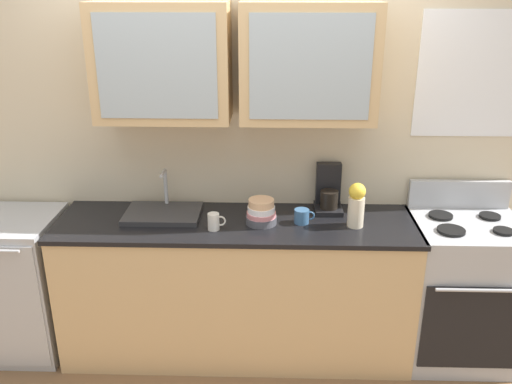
{
  "coord_description": "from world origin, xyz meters",
  "views": [
    {
      "loc": [
        0.21,
        -2.95,
        2.25
      ],
      "look_at": [
        0.12,
        0.0,
        1.1
      ],
      "focal_mm": 38.17,
      "sensor_mm": 36.0,
      "label": 1
    }
  ],
  "objects_px": {
    "sink_faucet": "(163,212)",
    "cup_near_sink": "(214,222)",
    "bowl_stack": "(261,213)",
    "coffee_maker": "(328,193)",
    "vase": "(356,204)",
    "dishwasher": "(13,284)",
    "stove_range": "(460,290)",
    "cup_near_bowls": "(302,216)"
  },
  "relations": [
    {
      "from": "sink_faucet",
      "to": "vase",
      "type": "bearing_deg",
      "value": -5.71
    },
    {
      "from": "stove_range",
      "to": "bowl_stack",
      "type": "xyz_separation_m",
      "value": [
        -1.24,
        -0.02,
        0.51
      ]
    },
    {
      "from": "stove_range",
      "to": "dishwasher",
      "type": "bearing_deg",
      "value": -179.91
    },
    {
      "from": "sink_faucet",
      "to": "bowl_stack",
      "type": "height_order",
      "value": "sink_faucet"
    },
    {
      "from": "sink_faucet",
      "to": "cup_near_sink",
      "type": "relative_size",
      "value": 4.32
    },
    {
      "from": "vase",
      "to": "cup_near_bowls",
      "type": "relative_size",
      "value": 2.19
    },
    {
      "from": "stove_range",
      "to": "bowl_stack",
      "type": "relative_size",
      "value": 5.94
    },
    {
      "from": "bowl_stack",
      "to": "coffee_maker",
      "type": "distance_m",
      "value": 0.47
    },
    {
      "from": "sink_faucet",
      "to": "cup_near_bowls",
      "type": "height_order",
      "value": "sink_faucet"
    },
    {
      "from": "sink_faucet",
      "to": "stove_range",
      "type": "bearing_deg",
      "value": -2.35
    },
    {
      "from": "vase",
      "to": "dishwasher",
      "type": "bearing_deg",
      "value": 179.05
    },
    {
      "from": "bowl_stack",
      "to": "coffee_maker",
      "type": "height_order",
      "value": "coffee_maker"
    },
    {
      "from": "coffee_maker",
      "to": "stove_range",
      "type": "bearing_deg",
      "value": -14.23
    },
    {
      "from": "bowl_stack",
      "to": "cup_near_bowls",
      "type": "height_order",
      "value": "bowl_stack"
    },
    {
      "from": "cup_near_bowls",
      "to": "dishwasher",
      "type": "bearing_deg",
      "value": 179.96
    },
    {
      "from": "bowl_stack",
      "to": "dishwasher",
      "type": "distance_m",
      "value": 1.66
    },
    {
      "from": "sink_faucet",
      "to": "cup_near_sink",
      "type": "height_order",
      "value": "sink_faucet"
    },
    {
      "from": "sink_faucet",
      "to": "cup_near_sink",
      "type": "xyz_separation_m",
      "value": [
        0.33,
        -0.19,
        0.03
      ]
    },
    {
      "from": "bowl_stack",
      "to": "vase",
      "type": "xyz_separation_m",
      "value": [
        0.55,
        -0.02,
        0.07
      ]
    },
    {
      "from": "coffee_maker",
      "to": "vase",
      "type": "bearing_deg",
      "value": -61.26
    },
    {
      "from": "cup_near_sink",
      "to": "dishwasher",
      "type": "xyz_separation_m",
      "value": [
        -1.3,
        0.11,
        -0.5
      ]
    },
    {
      "from": "vase",
      "to": "cup_near_sink",
      "type": "height_order",
      "value": "vase"
    },
    {
      "from": "stove_range",
      "to": "cup_near_bowls",
      "type": "bearing_deg",
      "value": -179.67
    },
    {
      "from": "dishwasher",
      "to": "coffee_maker",
      "type": "bearing_deg",
      "value": 6.12
    },
    {
      "from": "dishwasher",
      "to": "cup_near_bowls",
      "type": "bearing_deg",
      "value": -0.04
    },
    {
      "from": "cup_near_bowls",
      "to": "dishwasher",
      "type": "distance_m",
      "value": 1.88
    },
    {
      "from": "stove_range",
      "to": "coffee_maker",
      "type": "relative_size",
      "value": 3.75
    },
    {
      "from": "stove_range",
      "to": "dishwasher",
      "type": "height_order",
      "value": "stove_range"
    },
    {
      "from": "sink_faucet",
      "to": "bowl_stack",
      "type": "xyz_separation_m",
      "value": [
        0.6,
        -0.09,
        0.05
      ]
    },
    {
      "from": "bowl_stack",
      "to": "vase",
      "type": "height_order",
      "value": "vase"
    },
    {
      "from": "coffee_maker",
      "to": "sink_faucet",
      "type": "bearing_deg",
      "value": -172.53
    },
    {
      "from": "dishwasher",
      "to": "sink_faucet",
      "type": "bearing_deg",
      "value": 4.7
    },
    {
      "from": "cup_near_sink",
      "to": "cup_near_bowls",
      "type": "bearing_deg",
      "value": 11.93
    },
    {
      "from": "sink_faucet",
      "to": "dishwasher",
      "type": "distance_m",
      "value": 1.08
    },
    {
      "from": "cup_near_sink",
      "to": "sink_faucet",
      "type": "bearing_deg",
      "value": 150.42
    },
    {
      "from": "vase",
      "to": "dishwasher",
      "type": "relative_size",
      "value": 0.29
    },
    {
      "from": "vase",
      "to": "dishwasher",
      "type": "xyz_separation_m",
      "value": [
        -2.12,
        0.04,
        -0.59
      ]
    },
    {
      "from": "stove_range",
      "to": "coffee_maker",
      "type": "height_order",
      "value": "coffee_maker"
    },
    {
      "from": "stove_range",
      "to": "vase",
      "type": "xyz_separation_m",
      "value": [
        -0.69,
        -0.04,
        0.58
      ]
    },
    {
      "from": "cup_near_bowls",
      "to": "stove_range",
      "type": "bearing_deg",
      "value": 0.33
    },
    {
      "from": "cup_near_sink",
      "to": "coffee_maker",
      "type": "xyz_separation_m",
      "value": [
        0.68,
        0.32,
        0.06
      ]
    },
    {
      "from": "bowl_stack",
      "to": "dishwasher",
      "type": "bearing_deg",
      "value": 179.54
    }
  ]
}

